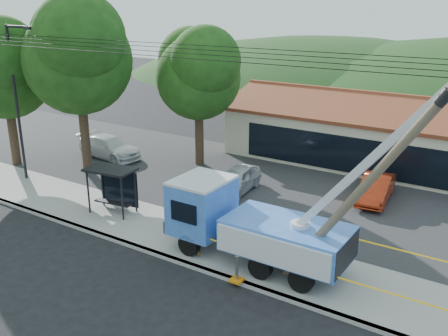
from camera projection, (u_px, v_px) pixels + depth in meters
ground at (149, 288)px, 18.64m from camera, size 120.00×120.00×0.00m
curb at (183, 263)px, 20.29m from camera, size 60.00×0.25×0.15m
sidewalk at (210, 245)px, 21.80m from camera, size 60.00×4.00×0.15m
parking_lot at (290, 190)px, 28.17m from camera, size 60.00×12.00×0.10m
strip_mall at (403, 138)px, 31.87m from camera, size 22.50×8.53×4.67m
streetlight at (18, 93)px, 28.05m from camera, size 2.13×0.22×9.00m
tree_west_near at (77, 50)px, 28.81m from camera, size 7.56×6.72×10.80m
tree_west_far at (3, 64)px, 30.51m from camera, size 6.84×6.08×9.48m
tree_lot at (198, 69)px, 30.62m from camera, size 6.30×5.60×8.94m
hill_west at (327, 77)px, 70.12m from camera, size 78.40×56.00×28.00m
utility_truck at (252, 223)px, 19.94m from camera, size 11.14×4.05×8.66m
leaning_pole at (374, 175)px, 16.32m from camera, size 5.77×1.76×8.58m
bus_shelter at (113, 179)px, 24.62m from camera, size 2.58×1.79×2.32m
caution_tape at (326, 255)px, 19.27m from camera, size 9.94×3.30×0.95m
car_silver at (236, 193)px, 27.84m from camera, size 2.05×4.23×1.39m
car_red at (374, 202)px, 26.63m from camera, size 1.87×4.23×1.35m
car_white at (110, 159)px, 33.96m from camera, size 5.12×2.46×1.44m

